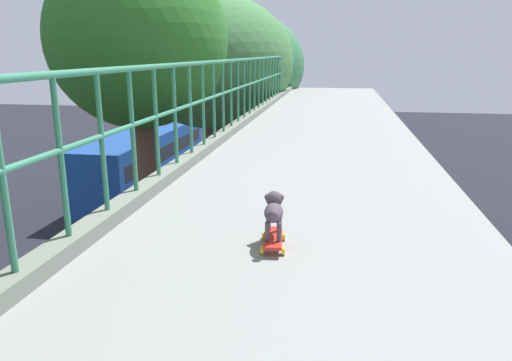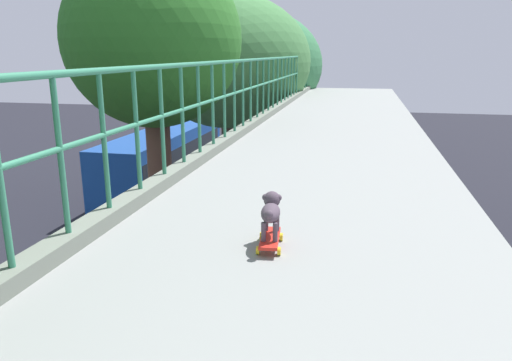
% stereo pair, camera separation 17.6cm
% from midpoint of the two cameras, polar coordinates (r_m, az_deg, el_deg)
% --- Properties ---
extents(city_bus, '(2.68, 11.63, 3.17)m').
position_cam_midpoint_polar(city_bus, '(25.62, -12.97, 2.66)').
color(city_bus, '#164293').
rests_on(city_bus, ground).
extents(roadside_tree_mid, '(3.67, 3.67, 9.16)m').
position_cam_midpoint_polar(roadside_tree_mid, '(10.55, -14.20, 15.08)').
color(roadside_tree_mid, brown).
rests_on(roadside_tree_mid, ground).
extents(roadside_tree_far, '(5.85, 5.85, 9.10)m').
position_cam_midpoint_polar(roadside_tree_far, '(17.69, -5.64, 13.65)').
color(roadside_tree_far, brown).
rests_on(roadside_tree_far, ground).
extents(roadside_tree_farthest, '(5.32, 5.32, 8.77)m').
position_cam_midpoint_polar(roadside_tree_farthest, '(20.60, -2.13, 13.39)').
color(roadside_tree_farthest, '#503323').
rests_on(roadside_tree_farthest, ground).
extents(toy_skateboard, '(0.21, 0.44, 0.08)m').
position_cam_midpoint_polar(toy_skateboard, '(3.66, 0.66, -6.93)').
color(toy_skateboard, red).
rests_on(toy_skateboard, overpass_deck).
extents(small_dog, '(0.18, 0.40, 0.31)m').
position_cam_midpoint_polar(small_dog, '(3.63, 0.74, -3.49)').
color(small_dog, '#4C3E4B').
rests_on(small_dog, toy_skateboard).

